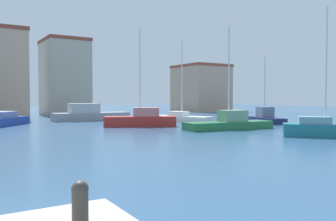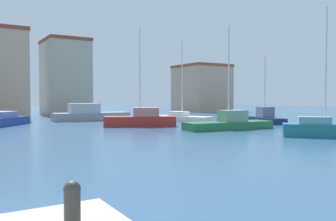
# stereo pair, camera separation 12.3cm
# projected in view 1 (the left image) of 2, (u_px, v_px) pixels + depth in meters

# --- Properties ---
(water) EXTENTS (160.00, 160.00, 0.00)m
(water) POSITION_uv_depth(u_px,v_px,m) (144.00, 129.00, 30.26)
(water) COLOR #2D5175
(water) RESTS_ON ground
(mooring_bollard) EXTENTS (0.23, 0.23, 0.66)m
(mooring_bollard) POSITION_uv_depth(u_px,v_px,m) (80.00, 203.00, 4.71)
(mooring_bollard) COLOR #38332D
(mooring_bollard) RESTS_ON pier_quay
(sailboat_red_far_right) EXTENTS (6.95, 4.84, 9.30)m
(sailboat_red_far_right) POSITION_uv_depth(u_px,v_px,m) (141.00, 119.00, 33.51)
(sailboat_red_far_right) COLOR #B22823
(sailboat_red_far_right) RESTS_ON water
(sailboat_green_far_left) EXTENTS (8.24, 3.08, 8.89)m
(sailboat_green_far_left) POSITION_uv_depth(u_px,v_px,m) (229.00, 123.00, 30.52)
(sailboat_green_far_left) COLOR #28703D
(sailboat_green_far_left) RESTS_ON water
(motorboat_grey_behind_lamppost) EXTENTS (9.07, 3.02, 2.03)m
(motorboat_grey_behind_lamppost) POSITION_uv_depth(u_px,v_px,m) (89.00, 114.00, 42.01)
(motorboat_grey_behind_lamppost) COLOR gray
(motorboat_grey_behind_lamppost) RESTS_ON water
(sailboat_teal_mid_harbor) EXTENTS (5.00, 5.22, 9.03)m
(sailboat_teal_mid_harbor) POSITION_uv_depth(u_px,v_px,m) (324.00, 128.00, 24.58)
(sailboat_teal_mid_harbor) COLOR #1E707A
(sailboat_teal_mid_harbor) RESTS_ON water
(sailboat_navy_distant_east) EXTENTS (3.49, 6.22, 7.28)m
(sailboat_navy_distant_east) POSITION_uv_depth(u_px,v_px,m) (265.00, 117.00, 38.13)
(sailboat_navy_distant_east) COLOR #19234C
(sailboat_navy_distant_east) RESTS_ON water
(sailboat_white_outer_mooring) EXTENTS (4.92, 7.39, 9.20)m
(sailboat_white_outer_mooring) POSITION_uv_depth(u_px,v_px,m) (181.00, 118.00, 40.42)
(sailboat_white_outer_mooring) COLOR white
(sailboat_white_outer_mooring) RESTS_ON water
(warehouse_block) EXTENTS (6.60, 8.60, 12.09)m
(warehouse_block) POSITION_uv_depth(u_px,v_px,m) (65.00, 77.00, 57.43)
(warehouse_block) COLOR #B2A893
(warehouse_block) RESTS_ON ground
(yacht_club) EXTENTS (8.62, 9.84, 9.17)m
(yacht_club) POSITION_uv_depth(u_px,v_px,m) (201.00, 88.00, 70.68)
(yacht_club) COLOR tan
(yacht_club) RESTS_ON ground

